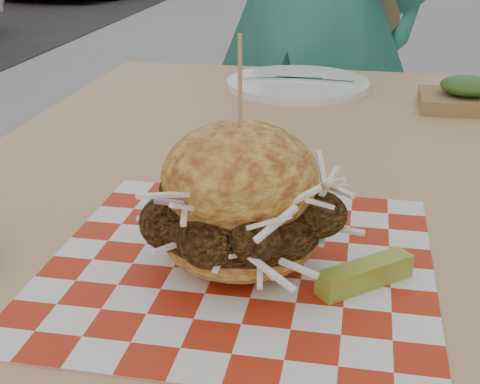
{
  "coord_description": "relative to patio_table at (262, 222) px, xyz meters",
  "views": [
    {
      "loc": [
        0.03,
        -0.49,
        1.06
      ],
      "look_at": [
        -0.07,
        0.06,
        0.82
      ],
      "focal_mm": 50.0,
      "sensor_mm": 36.0,
      "label": 1
    }
  ],
  "objects": [
    {
      "name": "patio_table",
      "position": [
        0.0,
        0.0,
        0.0
      ],
      "size": [
        0.8,
        1.2,
        0.75
      ],
      "color": "tan",
      "rests_on": "ground"
    },
    {
      "name": "pickle_spear",
      "position": [
        0.14,
        -0.28,
        0.09
      ],
      "size": [
        0.09,
        0.08,
        0.02
      ],
      "primitive_type": "cube",
      "rotation": [
        0.0,
        0.0,
        0.72
      ],
      "color": "#9AAB31",
      "rests_on": "paper_liner"
    },
    {
      "name": "place_setting",
      "position": [
        0.0,
        0.43,
        0.09
      ],
      "size": [
        0.27,
        0.27,
        0.02
      ],
      "color": "white",
      "rests_on": "patio_table"
    },
    {
      "name": "sandwich",
      "position": [
        0.02,
        -0.26,
        0.14
      ],
      "size": [
        0.19,
        0.19,
        0.21
      ],
      "color": "gold",
      "rests_on": "paper_liner"
    },
    {
      "name": "kraft_tray",
      "position": [
        0.29,
        0.34,
        0.1
      ],
      "size": [
        0.15,
        0.12,
        0.06
      ],
      "color": "olive",
      "rests_on": "patio_table"
    },
    {
      "name": "paper_liner",
      "position": [
        0.02,
        -0.26,
        0.08
      ],
      "size": [
        0.36,
        0.36,
        0.0
      ],
      "primitive_type": "cube",
      "color": "#B42812",
      "rests_on": "patio_table"
    },
    {
      "name": "patio_chair",
      "position": [
        0.01,
        1.07,
        -0.12
      ],
      "size": [
        0.44,
        0.45,
        0.95
      ],
      "rotation": [
        0.0,
        0.0,
        -0.05
      ],
      "color": "tan",
      "rests_on": "ground"
    }
  ]
}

